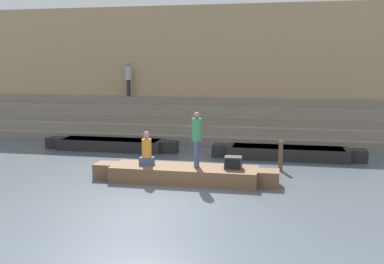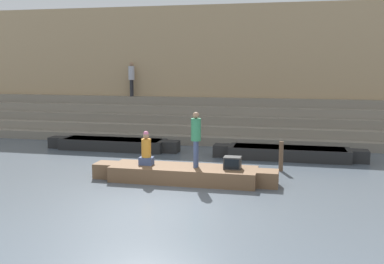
{
  "view_description": "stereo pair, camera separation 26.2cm",
  "coord_description": "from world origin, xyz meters",
  "views": [
    {
      "loc": [
        2.92,
        -10.75,
        3.59
      ],
      "look_at": [
        -0.03,
        3.62,
        1.37
      ],
      "focal_mm": 42.0,
      "sensor_mm": 36.0,
      "label": 1
    },
    {
      "loc": [
        3.18,
        -10.69,
        3.59
      ],
      "look_at": [
        -0.03,
        3.62,
        1.37
      ],
      "focal_mm": 42.0,
      "sensor_mm": 36.0,
      "label": 2
    }
  ],
  "objects": [
    {
      "name": "ground_plane",
      "position": [
        0.0,
        0.0,
        0.0
      ],
      "size": [
        120.0,
        120.0,
        0.0
      ],
      "primitive_type": "plane",
      "color": "#4C5660"
    },
    {
      "name": "person_on_steps",
      "position": [
        -4.87,
        11.06,
        2.98
      ],
      "size": [
        0.31,
        0.31,
        1.74
      ],
      "rotation": [
        0.0,
        0.0,
        3.36
      ],
      "color": "#28282D",
      "rests_on": "ghat_steps"
    },
    {
      "name": "person_rowing",
      "position": [
        -1.24,
        2.43,
        0.91
      ],
      "size": [
        0.42,
        0.33,
        1.07
      ],
      "rotation": [
        0.0,
        0.0,
        0.25
      ],
      "color": "#3D4C75",
      "rests_on": "rowboat_main"
    },
    {
      "name": "back_wall",
      "position": [
        0.0,
        11.95,
        3.21
      ],
      "size": [
        34.2,
        1.28,
        6.47
      ],
      "color": "tan",
      "rests_on": "ground"
    },
    {
      "name": "rowboat_main",
      "position": [
        -0.04,
        2.42,
        0.25
      ],
      "size": [
        5.77,
        1.39,
        0.47
      ],
      "rotation": [
        0.0,
        0.0,
        0.01
      ],
      "color": "brown",
      "rests_on": "ground"
    },
    {
      "name": "mooring_post",
      "position": [
        2.86,
        4.49,
        0.51
      ],
      "size": [
        0.15,
        0.15,
        1.02
      ],
      "primitive_type": "cylinder",
      "color": "brown",
      "rests_on": "ground"
    },
    {
      "name": "person_standing",
      "position": [
        0.35,
        2.45,
        1.46
      ],
      "size": [
        0.3,
        0.3,
        1.69
      ],
      "rotation": [
        0.0,
        0.0,
        -0.16
      ],
      "color": "#3D4C75",
      "rests_on": "rowboat_main"
    },
    {
      "name": "moored_boat_shore",
      "position": [
        -4.2,
        6.84,
        0.25
      ],
      "size": [
        5.75,
        1.18,
        0.46
      ],
      "rotation": [
        0.0,
        0.0,
        0.08
      ],
      "color": "black",
      "rests_on": "ground"
    },
    {
      "name": "moored_boat_distant",
      "position": [
        3.1,
        6.49,
        0.25
      ],
      "size": [
        5.77,
        1.18,
        0.46
      ],
      "rotation": [
        0.0,
        0.0,
        0.03
      ],
      "color": "black",
      "rests_on": "ground"
    },
    {
      "name": "tv_set",
      "position": [
        1.47,
        2.46,
        0.65
      ],
      "size": [
        0.51,
        0.41,
        0.37
      ],
      "rotation": [
        0.0,
        0.0,
        -0.14
      ],
      "color": "#2D2D2D",
      "rests_on": "rowboat_main"
    },
    {
      "name": "ghat_steps",
      "position": [
        0.0,
        10.29,
        0.72
      ],
      "size": [
        36.0,
        2.88,
        1.97
      ],
      "color": "gray",
      "rests_on": "ground"
    }
  ]
}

